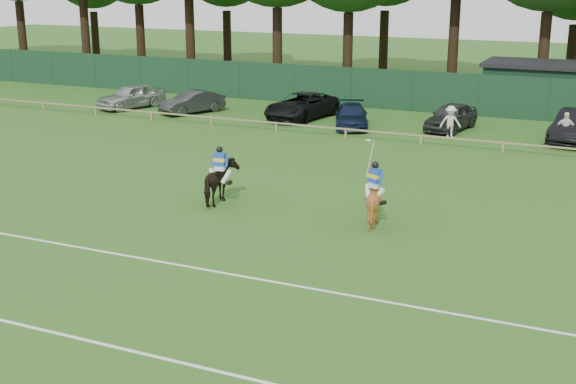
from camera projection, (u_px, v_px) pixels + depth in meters
The scene contains 18 objects.
ground at pixel (232, 260), 23.04m from camera, with size 160.00×160.00×0.00m, color #1E4C14.
horse_dark at pixel (220, 183), 28.40m from camera, with size 0.88×1.92×1.62m, color black.
horse_chestnut at pixel (374, 201), 26.12m from camera, with size 1.32×1.48×1.63m, color brown.
sedan_silver at pixel (131, 96), 48.38m from camera, with size 1.80×4.47×1.52m, color #B0B4B6.
sedan_grey at pixel (192, 102), 46.67m from camera, with size 1.42×4.06×1.34m, color #2C2C2E.
suv_black at pixel (302, 106), 44.92m from camera, with size 2.47×5.36×1.49m, color black.
sedan_navy at pixel (351, 116), 42.51m from camera, with size 1.75×4.30×1.25m, color #101B35.
hatch_grey at pixel (451, 117), 41.70m from camera, with size 1.71×4.26×1.45m, color #313133.
estate_black at pixel (576, 126), 38.72m from camera, with size 1.70×4.88×1.61m, color black.
spectator_left at pixel (450, 122), 39.74m from camera, with size 1.08×0.62×1.66m, color silver.
spectator_mid at pixel (565, 130), 37.60m from camera, with size 1.02×0.42×1.74m, color white.
rider_dark at pixel (220, 164), 28.19m from camera, with size 0.93×0.42×1.41m.
rider_chestnut at pixel (374, 180), 25.91m from camera, with size 0.88×0.80×2.05m.
pitch_lines at pixel (167, 304), 19.98m from camera, with size 60.00×5.10×0.01m.
pitch_rail at pixel (402, 134), 38.67m from camera, with size 62.10×0.10×0.50m.
perimeter_fence at pixel (445, 93), 46.33m from camera, with size 92.08×0.08×2.50m.
utility_shed at pixel (555, 88), 46.50m from camera, with size 8.40×4.40×3.04m.
tree_row at pixel (500, 97), 52.88m from camera, with size 96.00×12.00×21.00m, color #26561C, non-canonical shape.
Camera 1 is at (10.45, -18.95, 8.34)m, focal length 48.00 mm.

